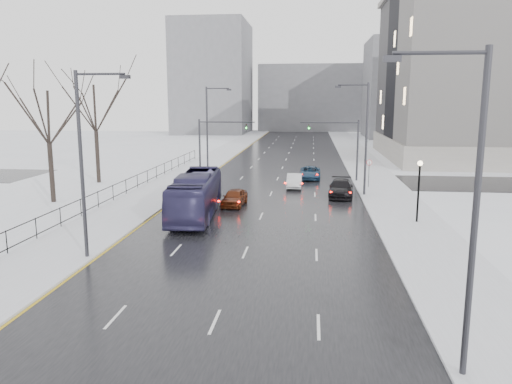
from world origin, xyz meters
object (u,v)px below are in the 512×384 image
(sedan_right_cross, at_px, (310,173))
(sedan_right_far, at_px, (341,188))
(tree_park_d, at_px, (54,203))
(streetlight_l_near, at_px, (85,156))
(tree_park_e, at_px, (99,183))
(streetlight_r_mid, at_px, (364,133))
(no_uturn_sign, at_px, (369,165))
(sedan_center_near, at_px, (234,197))
(mast_signal_left, at_px, (209,142))
(streetlight_l_far, at_px, (209,126))
(bus, at_px, (196,195))
(lamppost_r_mid, at_px, (419,182))
(mast_signal_right, at_px, (347,143))
(sedan_right_near, at_px, (294,181))
(streetlight_r_near, at_px, (468,201))

(sedan_right_cross, bearing_deg, sedan_right_far, -73.09)
(tree_park_d, xyz_separation_m, streetlight_l_near, (9.63, -14.00, 5.62))
(tree_park_e, bearing_deg, tree_park_d, -87.71)
(streetlight_r_mid, distance_m, streetlight_l_near, 25.82)
(streetlight_l_near, distance_m, no_uturn_sign, 29.81)
(sedan_center_near, bearing_deg, streetlight_l_near, -107.17)
(mast_signal_left, bearing_deg, sedan_right_cross, 6.80)
(streetlight_l_far, relative_size, bus, 0.88)
(sedan_right_cross, bearing_deg, tree_park_d, -143.10)
(streetlight_r_mid, bearing_deg, no_uturn_sign, 75.52)
(streetlight_l_near, height_order, lamppost_r_mid, streetlight_l_near)
(tree_park_e, distance_m, mast_signal_right, 26.16)
(streetlight_l_far, height_order, bus, streetlight_l_far)
(tree_park_e, xyz_separation_m, bus, (13.40, -13.46, 1.63))
(tree_park_e, distance_m, streetlight_l_far, 14.01)
(sedan_right_near, bearing_deg, bus, -117.58)
(streetlight_r_near, distance_m, streetlight_l_near, 19.15)
(sedan_right_near, height_order, sedan_right_far, sedan_right_far)
(no_uturn_sign, height_order, bus, bus)
(streetlight_l_far, distance_m, sedan_right_near, 14.15)
(streetlight_l_far, xyz_separation_m, no_uturn_sign, (17.37, -8.00, -3.32))
(lamppost_r_mid, height_order, no_uturn_sign, lamppost_r_mid)
(tree_park_e, height_order, sedan_center_near, tree_park_e)
(sedan_right_cross, bearing_deg, lamppost_r_mid, -67.52)
(streetlight_r_near, distance_m, streetlight_r_mid, 30.00)
(streetlight_l_near, bearing_deg, lamppost_r_mid, 27.55)
(mast_signal_right, bearing_deg, sedan_right_far, -96.88)
(streetlight_r_near, xyz_separation_m, streetlight_l_far, (-16.33, 42.00, 0.00))
(streetlight_l_far, height_order, sedan_right_far, streetlight_l_far)
(mast_signal_right, bearing_deg, streetlight_r_near, -88.73)
(bus, bearing_deg, tree_park_e, 130.03)
(sedan_right_near, relative_size, sedan_right_far, 0.80)
(streetlight_r_near, xyz_separation_m, streetlight_r_mid, (0.00, 30.00, 0.00))
(sedan_center_near, xyz_separation_m, sedan_right_cross, (6.03, 14.89, -0.02))
(tree_park_d, distance_m, mast_signal_left, 17.96)
(mast_signal_left, height_order, sedan_right_near, mast_signal_left)
(tree_park_e, height_order, sedan_right_cross, tree_park_e)
(streetlight_r_near, relative_size, sedan_right_cross, 2.07)
(streetlight_r_near, relative_size, streetlight_r_mid, 1.00)
(sedan_center_near, xyz_separation_m, sedan_right_far, (8.81, 4.97, 0.06))
(tree_park_e, height_order, mast_signal_right, tree_park_e)
(streetlight_r_near, distance_m, sedan_right_near, 34.39)
(tree_park_e, height_order, sedan_right_near, tree_park_e)
(streetlight_r_mid, height_order, lamppost_r_mid, streetlight_r_mid)
(streetlight_r_mid, relative_size, sedan_right_far, 1.94)
(streetlight_l_near, relative_size, no_uturn_sign, 3.70)
(streetlight_l_near, distance_m, bus, 11.77)
(tree_park_d, xyz_separation_m, streetlight_r_mid, (25.97, 6.00, 5.62))
(streetlight_l_far, relative_size, sedan_center_near, 2.46)
(streetlight_l_far, relative_size, mast_signal_left, 1.54)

